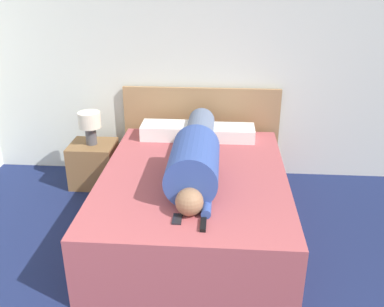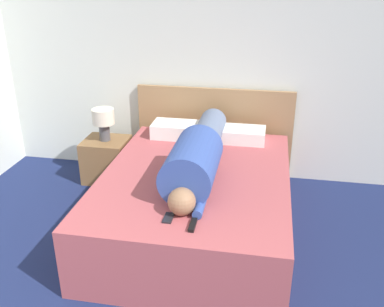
{
  "view_description": "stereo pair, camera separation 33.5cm",
  "coord_description": "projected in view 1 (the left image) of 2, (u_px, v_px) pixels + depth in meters",
  "views": [
    {
      "loc": [
        0.22,
        -0.55,
        2.15
      ],
      "look_at": [
        -0.0,
        2.51,
        0.8
      ],
      "focal_mm": 40.0,
      "sensor_mm": 36.0,
      "label": 1
    },
    {
      "loc": [
        0.55,
        -0.5,
        2.15
      ],
      "look_at": [
        -0.0,
        2.51,
        0.8
      ],
      "focal_mm": 40.0,
      "sensor_mm": 36.0,
      "label": 2
    }
  ],
  "objects": [
    {
      "name": "bed",
      "position": [
        193.0,
        202.0,
        3.7
      ],
      "size": [
        1.55,
        2.06,
        0.55
      ],
      "color": "#A84C51",
      "rests_on": "ground_plane"
    },
    {
      "name": "pillow_second",
      "position": [
        231.0,
        133.0,
        4.28
      ],
      "size": [
        0.47,
        0.3,
        0.13
      ],
      "color": "white",
      "rests_on": "bed"
    },
    {
      "name": "person_lying",
      "position": [
        196.0,
        154.0,
        3.53
      ],
      "size": [
        0.39,
        1.72,
        0.39
      ],
      "color": "#936B4C",
      "rests_on": "bed"
    },
    {
      "name": "table_lamp",
      "position": [
        90.0,
        123.0,
        4.34
      ],
      "size": [
        0.23,
        0.23,
        0.34
      ],
      "color": "#4C4C51",
      "rests_on": "nightstand"
    },
    {
      "name": "headboard",
      "position": [
        201.0,
        132.0,
        4.67
      ],
      "size": [
        1.67,
        0.04,
        0.98
      ],
      "color": "#A37A51",
      "rests_on": "ground_plane"
    },
    {
      "name": "nightstand",
      "position": [
        94.0,
        164.0,
        4.53
      ],
      "size": [
        0.46,
        0.42,
        0.46
      ],
      "color": "brown",
      "rests_on": "ground_plane"
    },
    {
      "name": "cell_phone",
      "position": [
        177.0,
        219.0,
        2.93
      ],
      "size": [
        0.06,
        0.13,
        0.01
      ],
      "color": "black",
      "rests_on": "bed"
    },
    {
      "name": "wall_back",
      "position": [
        202.0,
        56.0,
        4.4
      ],
      "size": [
        5.88,
        0.06,
        2.6
      ],
      "color": "silver",
      "rests_on": "ground_plane"
    },
    {
      "name": "tv_remote",
      "position": [
        203.0,
        225.0,
        2.86
      ],
      "size": [
        0.04,
        0.15,
        0.02
      ],
      "color": "black",
      "rests_on": "bed"
    },
    {
      "name": "pillow_near_headboard",
      "position": [
        166.0,
        131.0,
        4.32
      ],
      "size": [
        0.5,
        0.3,
        0.14
      ],
      "color": "white",
      "rests_on": "bed"
    }
  ]
}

